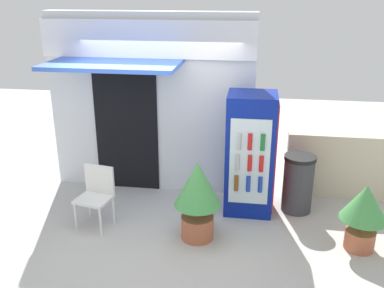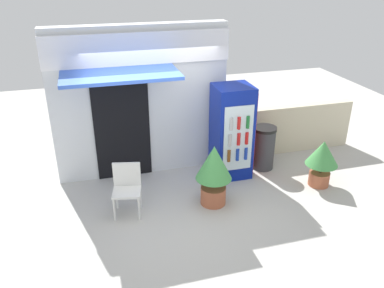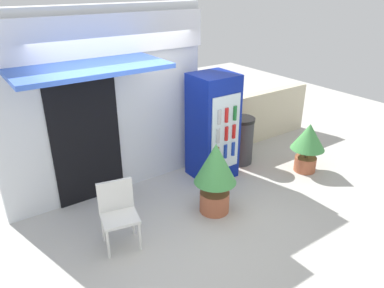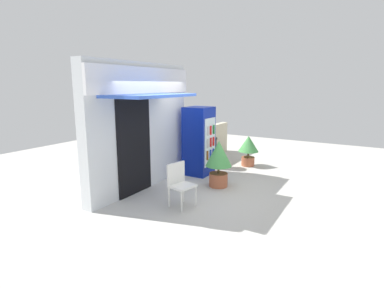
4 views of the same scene
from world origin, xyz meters
The scene contains 8 objects.
ground centered at (0.00, 0.00, 0.00)m, with size 16.00×16.00×0.00m, color beige.
storefront_building centered at (-0.24, 1.42, 1.54)m, with size 3.35×1.31×2.92m.
drink_cooler centered at (1.44, 0.82, 0.92)m, with size 0.73×0.72×1.84m.
plastic_chair centered at (-0.72, 0.06, 0.51)m, with size 0.54×0.50×0.89m.
potted_plant_near_shop centered at (0.76, -0.10, 0.68)m, with size 0.63×0.63×1.12m.
potted_plant_curbside centered at (2.92, -0.05, 0.58)m, with size 0.60×0.60×0.92m.
trash_bin centered at (2.18, 0.90, 0.45)m, with size 0.48×0.48×0.90m.
stone_boundary_wall centered at (3.28, 1.48, 0.54)m, with size 2.50×0.20×1.07m, color beige.
Camera 3 is at (-2.18, -3.72, 3.24)m, focal length 34.04 mm.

